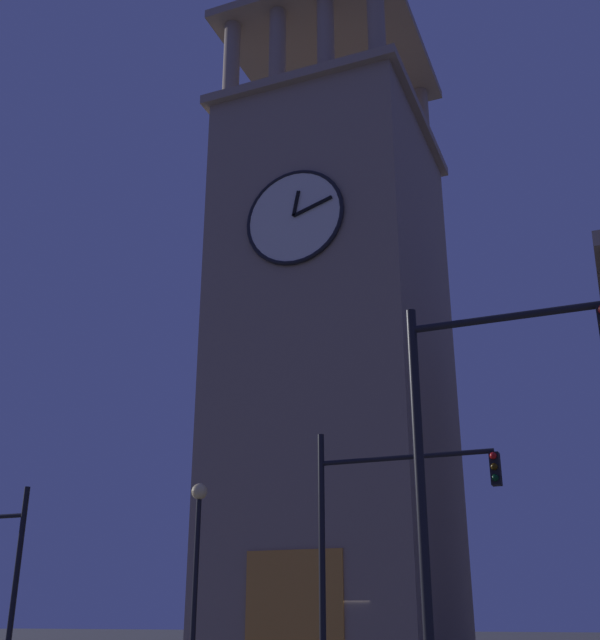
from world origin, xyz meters
TOP-DOWN VIEW (x-y plane):
  - clocktower at (1.14, -3.13)m, footprint 8.18×9.29m
  - traffic_signal_mid at (-2.99, 6.03)m, footprint 4.48×0.41m
  - traffic_signal_far at (-6.54, 12.41)m, footprint 3.17×0.41m
  - street_lamp at (2.29, 5.25)m, footprint 0.44×0.44m

SIDE VIEW (x-z plane):
  - street_lamp at x=2.29m, z-range 1.05..6.56m
  - traffic_signal_mid at x=-2.99m, z-range 0.97..7.36m
  - traffic_signal_far at x=-6.54m, z-range 1.06..7.90m
  - clocktower at x=1.14m, z-range -2.91..25.79m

